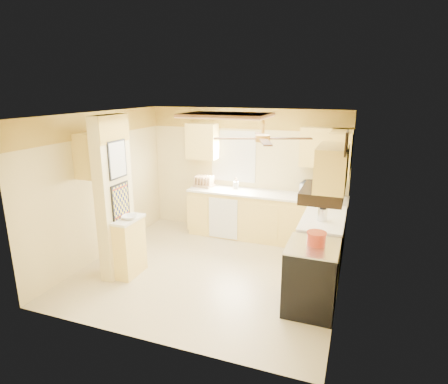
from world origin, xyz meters
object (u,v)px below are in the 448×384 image
at_px(stove, 311,277).
at_px(kettle, 323,214).
at_px(bowl, 130,217).
at_px(dutch_oven, 316,238).
at_px(microwave, 316,190).

distance_m(stove, kettle, 1.09).
xyz_separation_m(bowl, dutch_oven, (2.79, 0.05, 0.03)).
distance_m(stove, dutch_oven, 0.54).
distance_m(stove, bowl, 2.81).
bearing_deg(kettle, stove, -90.75).
distance_m(microwave, bowl, 3.31).
distance_m(bowl, dutch_oven, 2.79).
xyz_separation_m(stove, dutch_oven, (0.03, 0.04, 0.54)).
height_order(stove, microwave, microwave).
xyz_separation_m(stove, microwave, (-0.24, 2.13, 0.62)).
bearing_deg(stove, microwave, 96.30).
relative_size(stove, bowl, 3.97).
relative_size(stove, microwave, 1.79).
distance_m(bowl, kettle, 2.93).
height_order(microwave, bowl, microwave).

